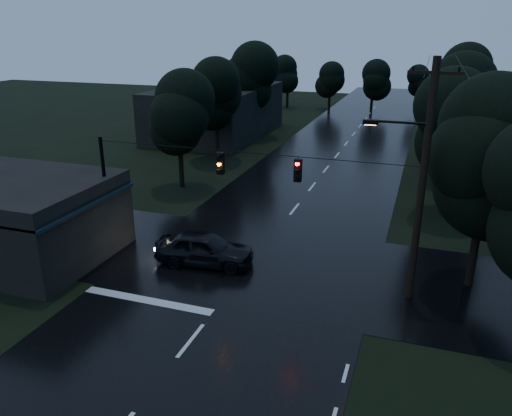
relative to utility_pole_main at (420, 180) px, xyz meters
The scene contains 15 objects.
main_road 21.06m from the utility_pole_main, 111.30° to the left, with size 12.00×120.00×0.02m, color black.
cross_street 9.14m from the utility_pole_main, behind, with size 60.00×9.00×0.02m, color black.
building_far_left 36.15m from the utility_pole_main, 126.44° to the left, with size 10.00×16.00×5.00m, color black.
utility_pole_main is the anchor object (origin of this frame).
utility_pole_far 17.08m from the utility_pole_main, 87.00° to the left, with size 2.00×0.30×7.50m.
anchor_pole_left 15.08m from the utility_pole_main, behind, with size 0.18×0.18×6.00m, color black.
span_signals 6.85m from the utility_pole_main, behind, with size 15.00×0.37×1.12m.
tree_corner_near 3.35m from the utility_pole_main, 37.67° to the left, with size 4.48×4.48×9.44m.
tree_left_a 19.76m from the utility_pole_main, 146.16° to the left, with size 3.92×3.92×8.26m.
tree_left_b 25.50m from the utility_pole_main, 131.84° to the left, with size 4.20×4.20×8.85m.
tree_left_c 33.94m from the utility_pole_main, 121.27° to the left, with size 4.48×4.48×9.44m.
tree_right_a 11.12m from the utility_pole_main, 81.77° to the left, with size 4.20×4.20×8.85m.
tree_right_b 19.14m from the utility_pole_main, 83.42° to the left, with size 4.48×4.48×9.44m.
tree_right_c 29.16m from the utility_pole_main, 84.50° to the left, with size 4.76×4.76×10.03m.
car 10.56m from the utility_pole_main, behind, with size 1.93×4.79×1.63m, color black.
Camera 1 is at (7.42, -9.07, 11.00)m, focal length 35.00 mm.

